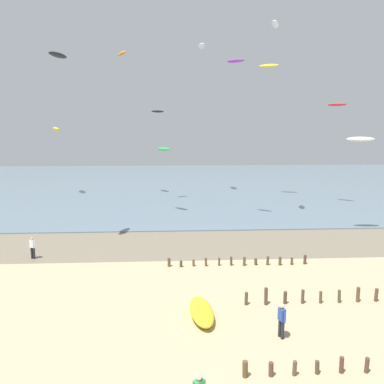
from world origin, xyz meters
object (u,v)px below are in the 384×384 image
object	(u,v)px
kite_aloft_6	(57,129)
kite_aloft_9	(202,46)
kite_aloft_2	(236,61)
kite_aloft_3	(361,139)
kite_aloft_5	(122,53)
kite_aloft_10	(269,66)
kite_aloft_0	(337,105)
kite_aloft_4	(58,55)
kite_aloft_1	(164,149)
person_mid_beach	(33,247)
grounded_kite	(201,311)
kite_aloft_11	(275,24)
person_far_down_beach	(282,320)
kite_aloft_8	(158,111)

from	to	relation	value
kite_aloft_6	kite_aloft_9	distance (m)	24.73
kite_aloft_2	kite_aloft_3	bearing A→B (deg)	-171.04
kite_aloft_5	kite_aloft_10	world-z (taller)	kite_aloft_5
kite_aloft_5	kite_aloft_0	bearing A→B (deg)	48.02
kite_aloft_4	kite_aloft_2	bearing A→B (deg)	-44.41
kite_aloft_3	kite_aloft_9	world-z (taller)	kite_aloft_9
kite_aloft_1	kite_aloft_3	size ratio (longest dim) A/B	0.85
person_mid_beach	kite_aloft_6	size ratio (longest dim) A/B	0.50
grounded_kite	kite_aloft_5	size ratio (longest dim) A/B	1.26
kite_aloft_2	kite_aloft_3	xyz separation A→B (m)	(10.86, -5.82, -7.91)
kite_aloft_6	kite_aloft_11	xyz separation A→B (m)	(28.03, -16.60, 10.74)
kite_aloft_0	kite_aloft_10	xyz separation A→B (m)	(-7.37, 5.96, 5.65)
person_mid_beach	person_far_down_beach	xyz separation A→B (m)	(15.87, -11.97, 0.00)
kite_aloft_2	kite_aloft_5	xyz separation A→B (m)	(-13.53, 14.86, 3.56)
person_mid_beach	kite_aloft_2	distance (m)	26.41
kite_aloft_9	kite_aloft_10	distance (m)	10.35
person_mid_beach	kite_aloft_0	distance (m)	38.82
kite_aloft_9	kite_aloft_3	bearing A→B (deg)	-150.58
kite_aloft_5	kite_aloft_9	distance (m)	11.60
kite_aloft_9	kite_aloft_5	bearing A→B (deg)	99.81
grounded_kite	kite_aloft_1	size ratio (longest dim) A/B	1.49
kite_aloft_11	kite_aloft_3	bearing A→B (deg)	-118.06
kite_aloft_3	kite_aloft_2	bearing A→B (deg)	154.55
grounded_kite	kite_aloft_11	world-z (taller)	kite_aloft_11
kite_aloft_2	kite_aloft_8	xyz separation A→B (m)	(-8.57, 11.54, -4.55)
kite_aloft_2	kite_aloft_4	xyz separation A→B (m)	(-15.70, -8.32, -1.20)
kite_aloft_11	person_far_down_beach	bearing A→B (deg)	-176.94
person_far_down_beach	kite_aloft_8	bearing A→B (deg)	101.23
kite_aloft_2	kite_aloft_9	distance (m)	17.80
kite_aloft_0	kite_aloft_5	size ratio (longest dim) A/B	0.89
kite_aloft_4	kite_aloft_10	xyz separation A→B (m)	(22.54, 21.47, 2.99)
kite_aloft_1	grounded_kite	bearing A→B (deg)	-35.86
grounded_kite	kite_aloft_6	bearing A→B (deg)	-159.16
kite_aloft_2	kite_aloft_1	bearing A→B (deg)	10.28
grounded_kite	kite_aloft_9	world-z (taller)	kite_aloft_9
grounded_kite	kite_aloft_0	world-z (taller)	kite_aloft_0
kite_aloft_2	kite_aloft_10	distance (m)	14.94
kite_aloft_0	kite_aloft_5	distance (m)	29.71
person_far_down_beach	person_mid_beach	bearing A→B (deg)	142.97
person_mid_beach	person_far_down_beach	bearing A→B (deg)	-37.03
kite_aloft_8	kite_aloft_11	bearing A→B (deg)	-72.18
person_far_down_beach	kite_aloft_10	bearing A→B (deg)	77.16
kite_aloft_11	kite_aloft_8	bearing A→B (deg)	65.95
kite_aloft_2	kite_aloft_4	world-z (taller)	kite_aloft_2
grounded_kite	kite_aloft_3	size ratio (longest dim) A/B	1.26
person_far_down_beach	kite_aloft_4	distance (m)	25.61
person_far_down_beach	kite_aloft_11	world-z (taller)	kite_aloft_11
kite_aloft_2	kite_aloft_11	xyz separation A→B (m)	(4.18, 0.71, 3.84)
kite_aloft_1	kite_aloft_4	bearing A→B (deg)	-74.84
person_far_down_beach	kite_aloft_0	distance (m)	36.77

